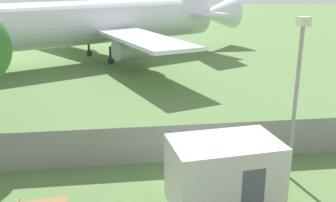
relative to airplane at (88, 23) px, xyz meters
name	(u,v)px	position (x,y,z in m)	size (l,w,h in m)	color
perimeter_fence	(156,145)	(4.35, -23.89, -2.92)	(56.07, 0.07, 1.80)	gray
airplane	(88,23)	(0.00, 0.00, 0.00)	(36.34, 28.93, 12.37)	white
portable_cabin	(224,173)	(6.46, -27.61, -2.55)	(4.17, 2.89, 2.53)	silver
light_mast	(297,82)	(9.79, -25.92, 0.37)	(0.44, 0.44, 6.72)	#99999E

